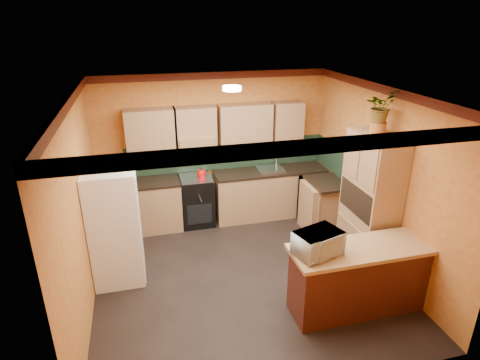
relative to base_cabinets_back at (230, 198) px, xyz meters
name	(u,v)px	position (x,y,z in m)	size (l,w,h in m)	color
room_shell	(239,135)	(-0.21, -1.52, 1.65)	(4.24, 4.24, 2.72)	black
base_cabinets_back	(230,198)	(0.00, 0.00, 0.00)	(3.65, 0.60, 0.88)	tan
countertop_back	(230,175)	(0.00, 0.00, 0.46)	(3.65, 0.62, 0.04)	black
stove	(197,200)	(-0.62, 0.00, 0.02)	(0.58, 0.58, 0.91)	black
kettle	(202,173)	(-0.52, -0.05, 0.56)	(0.17, 0.17, 0.18)	red
sink	(270,169)	(0.78, 0.00, 0.50)	(0.48, 0.40, 0.03)	silver
base_cabinets_right	(326,206)	(1.57, -0.79, 0.00)	(0.60, 0.80, 0.88)	tan
countertop_right	(328,183)	(1.57, -0.79, 0.46)	(0.62, 0.80, 0.04)	black
fridge	(115,227)	(-1.98, -1.40, 0.41)	(0.68, 0.66, 1.70)	white
pantry	(370,204)	(1.62, -2.01, 0.61)	(0.48, 0.90, 2.10)	tan
fern_pot	(378,128)	(1.62, -1.96, 1.74)	(0.22, 0.22, 0.16)	#A85828
fern	(381,106)	(1.62, -1.96, 2.03)	(0.38, 0.33, 0.43)	tan
breakfast_bar	(361,279)	(1.06, -2.86, 0.00)	(1.80, 0.55, 0.88)	#4E1E12
bar_top	(365,248)	(1.06, -2.86, 0.47)	(1.90, 0.65, 0.05)	tan
microwave	(318,243)	(0.41, -2.86, 0.64)	(0.55, 0.37, 0.30)	white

